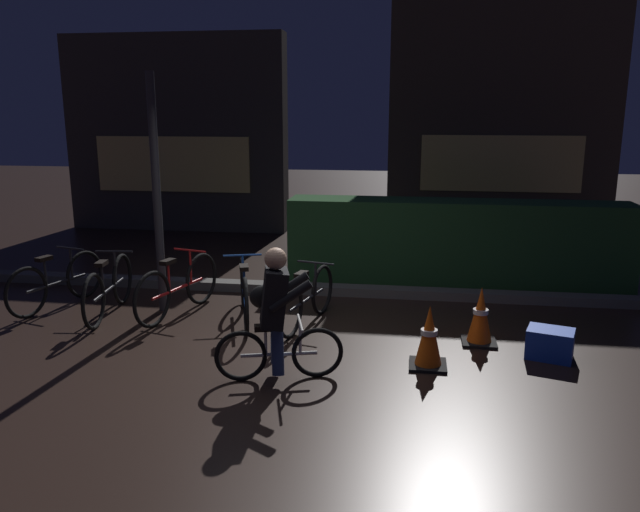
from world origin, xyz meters
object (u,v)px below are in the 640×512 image
Objects in this scene: parked_bike_left_mid at (109,288)px; parked_bike_center_right at (244,292)px; parked_bike_right_mid at (307,298)px; parked_bike_center_left at (178,287)px; traffic_cone_near at (429,337)px; street_post at (157,195)px; traffic_cone_far at (480,316)px; parked_bike_leftmost at (57,282)px; blue_crate at (550,344)px; cyclist at (276,313)px.

parked_bike_left_mid is 1.66m from parked_bike_center_right.
parked_bike_center_left is at bearing 99.03° from parked_bike_right_mid.
parked_bike_left_mid reaches higher than traffic_cone_near.
street_post is 3.99m from traffic_cone_far.
traffic_cone_far is (5.13, -0.51, -0.03)m from parked_bike_leftmost.
traffic_cone_far is (1.91, -0.30, -0.02)m from parked_bike_right_mid.
parked_bike_center_right reaches higher than parked_bike_leftmost.
blue_crate is at bearing -25.34° from traffic_cone_far.
street_post is 1.86× the size of parked_bike_center_right.
parked_bike_center_left is at bearing -28.48° from street_post.
blue_crate is (0.66, -0.31, -0.15)m from traffic_cone_far.
traffic_cone_near is at bearing -96.36° from parked_bike_center_left.
parked_bike_center_left is (1.62, -0.06, 0.02)m from parked_bike_leftmost.
parked_bike_left_mid reaches higher than blue_crate.
parked_bike_right_mid is at bearing 73.29° from cyclist.
street_post is at bearing 120.40° from cyclist.
cyclist is at bearing -128.95° from parked_bike_left_mid.
parked_bike_left_mid is 2.83m from cyclist.
traffic_cone_near is 1.51m from cyclist.
parked_bike_center_right reaches higher than blue_crate.
parked_bike_center_right is 2.48× the size of traffic_cone_far.
street_post is 2.19m from parked_bike_right_mid.
parked_bike_leftmost is at bearing 68.37° from parked_bike_left_mid.
parked_bike_leftmost is at bearing -176.59° from street_post.
street_post is at bearing -69.51° from parked_bike_left_mid.
parked_bike_leftmost is at bearing 165.11° from traffic_cone_near.
parked_bike_center_left is at bearing 158.70° from traffic_cone_near.
traffic_cone_near is at bearing -111.94° from parked_bike_left_mid.
cyclist reaches higher than traffic_cone_far.
blue_crate is at bearing -85.33° from parked_bike_center_left.
cyclist is (1.83, -1.78, -0.81)m from street_post.
street_post is 4.64× the size of traffic_cone_near.
parked_bike_center_right is 1.76m from cyclist.
cyclist is at bearing -172.49° from parked_bike_center_right.
cyclist is at bearing -161.30° from blue_crate.
street_post is 1.89× the size of parked_bike_leftmost.
traffic_cone_near is at bearing -89.51° from parked_bike_leftmost.
street_post is at bearing 61.70° from parked_bike_center_right.
street_post is 1.57m from parked_bike_center_right.
street_post is 2.30× the size of cyclist.
parked_bike_center_left is 2.29m from cyclist.
cyclist is at bearing -160.98° from traffic_cone_near.
parked_bike_center_right is at bearing -77.64° from parked_bike_leftmost.
traffic_cone_far is 0.74m from blue_crate.
parked_bike_right_mid is 1.18× the size of cyclist.
parked_bike_leftmost is 1.62m from parked_bike_center_left.
parked_bike_left_mid is 1.04× the size of parked_bike_center_right.
parked_bike_center_left is 0.84m from parked_bike_center_right.
traffic_cone_near is 1.40× the size of blue_crate.
street_post is 1.78× the size of parked_bike_left_mid.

